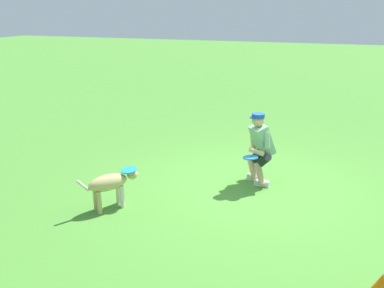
{
  "coord_description": "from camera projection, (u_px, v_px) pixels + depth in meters",
  "views": [
    {
      "loc": [
        -1.08,
        6.56,
        3.05
      ],
      "look_at": [
        0.96,
        0.54,
        0.9
      ],
      "focal_mm": 38.59,
      "sensor_mm": 36.0,
      "label": 1
    }
  ],
  "objects": [
    {
      "name": "dog",
      "position": [
        111.0,
        183.0,
        6.41
      ],
      "size": [
        0.69,
        0.88,
        0.61
      ],
      "rotation": [
        0.0,
        0.0,
        4.07
      ],
      "color": "tan",
      "rests_on": "ground_plane"
    },
    {
      "name": "ground_plane",
      "position": [
        254.0,
        189.0,
        7.19
      ],
      "size": [
        60.0,
        60.0,
        0.0
      ],
      "primitive_type": "plane",
      "color": "#4B8D33"
    },
    {
      "name": "person",
      "position": [
        260.0,
        146.0,
        7.23
      ],
      "size": [
        0.56,
        0.71,
        1.29
      ],
      "rotation": [
        0.0,
        0.0,
        0.67
      ],
      "color": "silver",
      "rests_on": "ground_plane"
    },
    {
      "name": "training_cone",
      "position": [
        381.0,
        288.0,
        4.39
      ],
      "size": [
        0.33,
        0.33,
        0.37
      ],
      "primitive_type": "cone",
      "color": "orange",
      "rests_on": "ground_plane"
    },
    {
      "name": "frisbee_flying",
      "position": [
        129.0,
        170.0,
        6.5
      ],
      "size": [
        0.35,
        0.35,
        0.05
      ],
      "primitive_type": "cylinder",
      "rotation": [
        0.0,
        0.1,
        1.06
      ],
      "color": "#2498E6"
    },
    {
      "name": "frisbee_held",
      "position": [
        251.0,
        158.0,
        6.94
      ],
      "size": [
        0.35,
        0.35,
        0.06
      ],
      "primitive_type": "cylinder",
      "rotation": [
        0.06,
        -0.08,
        2.06
      ],
      "color": "#2984DB",
      "rests_on": "person"
    }
  ]
}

